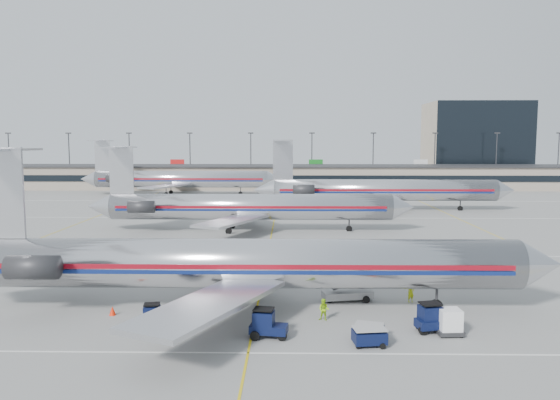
{
  "coord_description": "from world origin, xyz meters",
  "views": [
    {
      "loc": [
        2.44,
        -49.09,
        12.42
      ],
      "look_at": [
        1.13,
        25.56,
        4.5
      ],
      "focal_mm": 35.0,
      "sensor_mm": 36.0,
      "label": 1
    }
  ],
  "objects_px": {
    "jet_second_row": "(244,206)",
    "belt_loader": "(349,293)",
    "tug_center": "(266,324)",
    "jet_foreground": "(237,263)",
    "uld_container": "(450,322)"
  },
  "relations": [
    {
      "from": "tug_center",
      "to": "jet_foreground",
      "type": "bearing_deg",
      "value": 121.29
    },
    {
      "from": "tug_center",
      "to": "uld_container",
      "type": "bearing_deg",
      "value": 12.54
    },
    {
      "from": "jet_second_row",
      "to": "jet_foreground",
      "type": "bearing_deg",
      "value": -86.19
    },
    {
      "from": "uld_container",
      "to": "tug_center",
      "type": "bearing_deg",
      "value": 179.64
    },
    {
      "from": "belt_loader",
      "to": "jet_foreground",
      "type": "bearing_deg",
      "value": -176.34
    },
    {
      "from": "jet_foreground",
      "to": "belt_loader",
      "type": "height_order",
      "value": "jet_foreground"
    },
    {
      "from": "tug_center",
      "to": "belt_loader",
      "type": "height_order",
      "value": "belt_loader"
    },
    {
      "from": "uld_container",
      "to": "belt_loader",
      "type": "height_order",
      "value": "belt_loader"
    },
    {
      "from": "jet_second_row",
      "to": "belt_loader",
      "type": "relative_size",
      "value": 9.69
    },
    {
      "from": "tug_center",
      "to": "uld_container",
      "type": "relative_size",
      "value": 1.47
    },
    {
      "from": "jet_second_row",
      "to": "uld_container",
      "type": "xyz_separation_m",
      "value": [
        16.69,
        -41.3,
        -2.61
      ]
    },
    {
      "from": "belt_loader",
      "to": "uld_container",
      "type": "bearing_deg",
      "value": -64.22
    },
    {
      "from": "jet_second_row",
      "to": "belt_loader",
      "type": "xyz_separation_m",
      "value": [
        10.99,
        -33.72,
        -2.83
      ]
    },
    {
      "from": "jet_foreground",
      "to": "jet_second_row",
      "type": "bearing_deg",
      "value": 93.81
    },
    {
      "from": "jet_foreground",
      "to": "belt_loader",
      "type": "distance_m",
      "value": 9.34
    }
  ]
}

